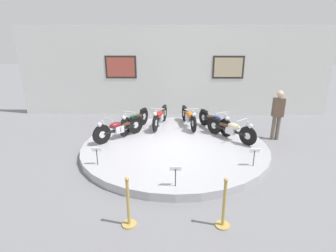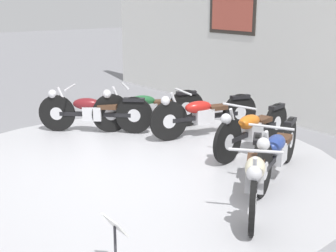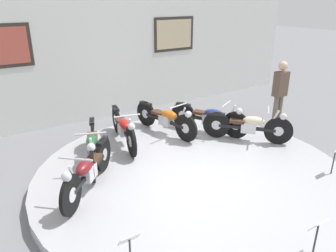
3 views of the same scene
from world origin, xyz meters
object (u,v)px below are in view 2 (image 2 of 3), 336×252
motorcycle_orange (252,128)px  motorcycle_cream (255,174)px  motorcycle_maroon (93,110)px  motorcycle_red (203,113)px  info_placard_front_right (115,232)px  motorcycle_green (147,107)px  motorcycle_blue (277,150)px

motorcycle_orange → motorcycle_cream: bearing=-46.0°
motorcycle_maroon → motorcycle_red: size_ratio=0.76×
motorcycle_red → motorcycle_cream: motorcycle_red is taller
motorcycle_red → info_placard_front_right: motorcycle_red is taller
motorcycle_maroon → motorcycle_cream: bearing=-0.0°
motorcycle_red → info_placard_front_right: 4.17m
motorcycle_maroon → motorcycle_cream: 3.72m
motorcycle_maroon → motorcycle_red: (1.31, 1.36, 0.01)m
motorcycle_red → motorcycle_cream: (2.41, -1.36, -0.02)m
motorcycle_maroon → motorcycle_cream: motorcycle_maroon is taller
motorcycle_red → info_placard_front_right: (2.60, -3.26, -0.02)m
motorcycle_green → motorcycle_cream: size_ratio=1.25×
motorcycle_orange → motorcycle_cream: 1.89m
motorcycle_blue → motorcycle_green: bearing=180.0°
motorcycle_red → motorcycle_cream: 2.77m
motorcycle_green → motorcycle_orange: bearing=14.4°
motorcycle_maroon → motorcycle_red: motorcycle_red is taller
motorcycle_cream → motorcycle_blue: bearing=115.7°
motorcycle_maroon → motorcycle_green: size_ratio=0.78×
motorcycle_green → motorcycle_cream: bearing=-14.4°
motorcycle_blue → info_placard_front_right: size_ratio=3.51×
motorcycle_orange → motorcycle_blue: 1.04m
motorcycle_orange → motorcycle_blue: (0.90, -0.51, -0.00)m
motorcycle_cream → info_placard_front_right: size_ratio=2.96×
motorcycle_blue → motorcycle_cream: bearing=-64.3°
motorcycle_maroon → motorcycle_green: motorcycle_green is taller
motorcycle_red → motorcycle_blue: bearing=-14.4°
motorcycle_cream → info_placard_front_right: 1.91m
motorcycle_green → motorcycle_orange: motorcycle_green is taller
motorcycle_green → motorcycle_cream: motorcycle_green is taller
motorcycle_green → motorcycle_orange: size_ratio=0.97×
motorcycle_orange → motorcycle_green: bearing=-165.6°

